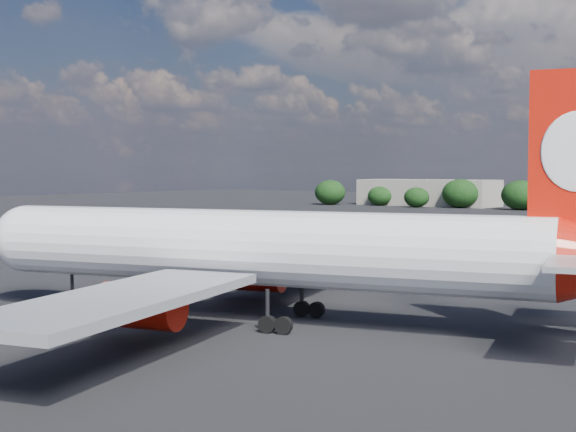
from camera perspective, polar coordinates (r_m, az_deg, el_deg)
The scene contains 4 objects.
ground at distance 104.00m, azimuth 8.87°, elevation -2.86°, with size 500.00×500.00×0.00m, color black.
qantas_airliner at distance 57.56m, azimuth -0.48°, elevation -2.51°, with size 52.63×50.42×17.38m.
terminal_building at distance 250.61m, azimuth 9.94°, elevation 1.65°, with size 42.00×16.00×8.00m.
highway_sign at distance 217.87m, azimuth 19.09°, elevation 1.04°, with size 6.00×0.30×4.50m.
Camera 1 is at (48.50, -31.31, 11.16)m, focal length 50.00 mm.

